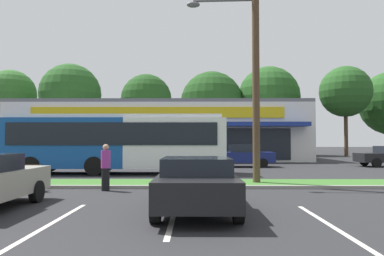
{
  "coord_description": "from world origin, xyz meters",
  "views": [
    {
      "loc": [
        1.41,
        -0.96,
        1.78
      ],
      "look_at": [
        1.28,
        18.1,
        2.5
      ],
      "focal_mm": 33.8,
      "sensor_mm": 36.0,
      "label": 1
    }
  ],
  "objects_px": {
    "bus_stop_bench": "(19,177)",
    "pedestrian_near_bench": "(106,167)",
    "car_1": "(197,183)",
    "utility_pole": "(252,47)",
    "city_bus": "(117,142)",
    "car_0": "(242,155)"
  },
  "relations": [
    {
      "from": "city_bus",
      "to": "pedestrian_near_bench",
      "type": "bearing_deg",
      "value": -80.96
    },
    {
      "from": "city_bus",
      "to": "car_0",
      "type": "height_order",
      "value": "city_bus"
    },
    {
      "from": "car_1",
      "to": "car_0",
      "type": "bearing_deg",
      "value": -11.35
    },
    {
      "from": "car_1",
      "to": "utility_pole",
      "type": "bearing_deg",
      "value": -22.7
    },
    {
      "from": "car_0",
      "to": "pedestrian_near_bench",
      "type": "bearing_deg",
      "value": 62.13
    },
    {
      "from": "pedestrian_near_bench",
      "to": "bus_stop_bench",
      "type": "bearing_deg",
      "value": -121.31
    },
    {
      "from": "bus_stop_bench",
      "to": "pedestrian_near_bench",
      "type": "height_order",
      "value": "pedestrian_near_bench"
    },
    {
      "from": "car_0",
      "to": "pedestrian_near_bench",
      "type": "xyz_separation_m",
      "value": [
        -6.55,
        -12.39,
        0.04
      ]
    },
    {
      "from": "city_bus",
      "to": "bus_stop_bench",
      "type": "xyz_separation_m",
      "value": [
        -1.96,
        -7.07,
        -1.26
      ]
    },
    {
      "from": "utility_pole",
      "to": "city_bus",
      "type": "bearing_deg",
      "value": 142.53
    },
    {
      "from": "utility_pole",
      "to": "car_0",
      "type": "height_order",
      "value": "utility_pole"
    },
    {
      "from": "city_bus",
      "to": "car_1",
      "type": "bearing_deg",
      "value": -67.97
    },
    {
      "from": "car_1",
      "to": "city_bus",
      "type": "bearing_deg",
      "value": 22.09
    },
    {
      "from": "car_0",
      "to": "pedestrian_near_bench",
      "type": "relative_size",
      "value": 2.69
    },
    {
      "from": "city_bus",
      "to": "pedestrian_near_bench",
      "type": "xyz_separation_m",
      "value": [
        1.11,
        -6.91,
        -0.92
      ]
    },
    {
      "from": "bus_stop_bench",
      "to": "utility_pole",
      "type": "bearing_deg",
      "value": -167.71
    },
    {
      "from": "utility_pole",
      "to": "city_bus",
      "type": "relative_size",
      "value": 0.88
    },
    {
      "from": "utility_pole",
      "to": "city_bus",
      "type": "xyz_separation_m",
      "value": [
        -6.75,
        5.17,
        -3.93
      ]
    },
    {
      "from": "bus_stop_bench",
      "to": "pedestrian_near_bench",
      "type": "xyz_separation_m",
      "value": [
        3.06,
        0.16,
        0.34
      ]
    },
    {
      "from": "city_bus",
      "to": "bus_stop_bench",
      "type": "height_order",
      "value": "city_bus"
    },
    {
      "from": "city_bus",
      "to": "bus_stop_bench",
      "type": "distance_m",
      "value": 7.44
    },
    {
      "from": "city_bus",
      "to": "car_0",
      "type": "relative_size",
      "value": 2.67
    }
  ]
}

